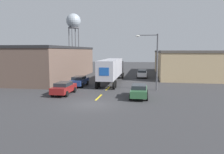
% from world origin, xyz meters
% --- Properties ---
extents(ground_plane, '(160.00, 160.00, 0.00)m').
position_xyz_m(ground_plane, '(0.00, 0.00, 0.00)').
color(ground_plane, '#333335').
extents(road_centerline, '(0.20, 14.99, 0.01)m').
position_xyz_m(road_centerline, '(0.00, 9.23, 0.00)').
color(road_centerline, yellow).
rests_on(road_centerline, ground_plane).
extents(warehouse_left, '(12.78, 23.80, 5.88)m').
position_xyz_m(warehouse_left, '(-13.76, 18.85, 2.94)').
color(warehouse_left, brown).
rests_on(warehouse_left, ground_plane).
extents(warehouse_right, '(12.16, 24.59, 5.17)m').
position_xyz_m(warehouse_right, '(13.45, 28.15, 2.59)').
color(warehouse_right, tan).
rests_on(warehouse_right, ground_plane).
extents(semi_truck, '(2.74, 14.59, 3.78)m').
position_xyz_m(semi_truck, '(-0.30, 14.80, 2.28)').
color(semi_truck, black).
rests_on(semi_truck, ground_plane).
extents(parked_car_right_far, '(1.94, 4.42, 1.47)m').
position_xyz_m(parked_car_right_far, '(4.42, 22.09, 0.79)').
color(parked_car_right_far, silver).
rests_on(parked_car_right_far, ground_plane).
extents(parked_car_right_near, '(1.94, 4.42, 1.47)m').
position_xyz_m(parked_car_right_near, '(4.42, 3.75, 0.79)').
color(parked_car_right_near, '#2D5B38').
rests_on(parked_car_right_near, ground_plane).
extents(parked_car_left_near, '(1.94, 4.42, 1.47)m').
position_xyz_m(parked_car_left_near, '(-4.42, 4.25, 0.79)').
color(parked_car_left_near, maroon).
rests_on(parked_car_left_near, ground_plane).
extents(parked_car_left_far, '(1.94, 4.42, 1.47)m').
position_xyz_m(parked_car_left_far, '(-4.42, 10.20, 0.79)').
color(parked_car_left_far, navy).
rests_on(parked_car_left_far, ground_plane).
extents(water_tower, '(4.76, 4.76, 17.32)m').
position_xyz_m(water_tower, '(-18.90, 51.01, 14.56)').
color(water_tower, '#47474C').
rests_on(water_tower, ground_plane).
extents(street_lamp, '(2.91, 0.32, 7.27)m').
position_xyz_m(street_lamp, '(6.13, 8.74, 4.30)').
color(street_lamp, '#4C4C51').
rests_on(street_lamp, ground_plane).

